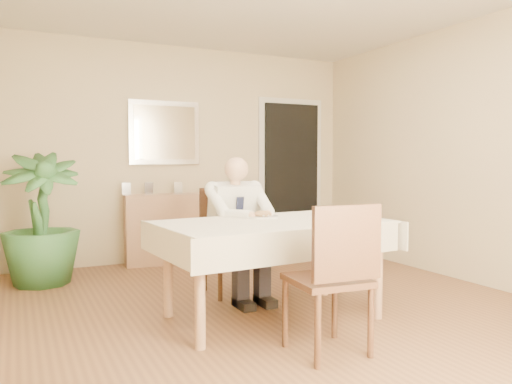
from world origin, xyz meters
name	(u,v)px	position (x,y,z in m)	size (l,w,h in m)	color
room	(276,150)	(0.00, 0.00, 1.30)	(5.00, 5.02, 2.60)	brown
doorway	(291,177)	(1.55, 2.46, 1.00)	(0.96, 0.07, 2.10)	silver
mirror	(165,133)	(-0.19, 2.47, 1.55)	(0.86, 0.04, 0.76)	silver
dining_table	(273,232)	(-0.06, -0.07, 0.67)	(1.79, 1.15, 0.75)	#A97C57
chair_far	(228,233)	(-0.06, 0.82, 0.54)	(0.51, 0.51, 0.96)	#3C2313
chair_near	(335,271)	(-0.07, -0.92, 0.54)	(0.48, 0.48, 0.95)	#3C2313
seated_man	(241,221)	(-0.06, 0.53, 0.69)	(0.48, 0.72, 1.24)	white
plate	(262,217)	(-0.04, 0.16, 0.76)	(0.26, 0.26, 0.02)	white
food	(262,214)	(-0.04, 0.16, 0.78)	(0.14, 0.14, 0.06)	brown
knife	(270,215)	(0.00, 0.10, 0.78)	(0.01, 0.01, 0.13)	silver
fork	(261,216)	(-0.08, 0.10, 0.78)	(0.01, 0.01, 0.13)	silver
coffee_mug	(344,213)	(0.49, -0.22, 0.80)	(0.13, 0.13, 0.10)	white
sideboard	(169,228)	(-0.19, 2.32, 0.41)	(1.03, 0.35, 0.82)	#A97C57
photo_frame_left	(126,189)	(-0.68, 2.37, 0.89)	(0.10, 0.02, 0.14)	silver
photo_frame_center	(149,188)	(-0.42, 2.38, 0.89)	(0.10, 0.02, 0.14)	silver
photo_frame_right	(178,188)	(-0.08, 2.33, 0.89)	(0.10, 0.02, 0.14)	silver
potted_palm	(41,218)	(-1.61, 1.85, 0.65)	(0.73, 0.73, 1.30)	#2C5C2B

